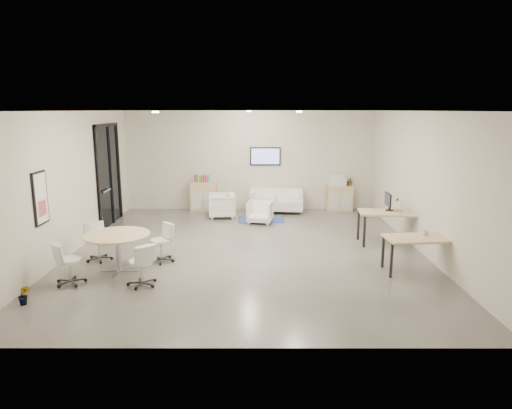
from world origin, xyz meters
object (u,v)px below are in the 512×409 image
at_px(desk_rear, 391,215).
at_px(round_table, 117,238).
at_px(sideboard_right, 340,198).
at_px(armchair_right, 260,211).
at_px(loveseat, 276,201).
at_px(desk_front, 420,241).
at_px(sideboard_left, 204,196).
at_px(armchair_left, 222,204).

distance_m(desk_rear, round_table, 6.39).
xyz_separation_m(sideboard_right, armchair_right, (-2.60, -1.68, -0.06)).
height_order(sideboard_right, round_table, sideboard_right).
bearing_deg(loveseat, round_table, -117.05).
relative_size(sideboard_right, loveseat, 0.47).
distance_m(armchair_right, round_table, 5.00).
distance_m(desk_front, round_table, 6.07).
height_order(armchair_right, desk_rear, desk_rear).
xyz_separation_m(loveseat, desk_front, (2.64, -5.56, 0.32)).
distance_m(loveseat, armchair_right, 1.57).
distance_m(loveseat, desk_rear, 4.41).
relative_size(loveseat, desk_rear, 1.10).
height_order(loveseat, armchair_right, loveseat).
relative_size(sideboard_left, desk_rear, 0.59).
xyz_separation_m(sideboard_left, round_table, (-1.07, -5.72, 0.24)).
xyz_separation_m(sideboard_left, sideboard_right, (4.42, 0.02, -0.06)).
relative_size(sideboard_right, round_table, 0.64).
bearing_deg(armchair_right, round_table, -115.24).
bearing_deg(desk_rear, round_table, -156.03).
relative_size(sideboard_left, round_table, 0.72).
xyz_separation_m(loveseat, round_table, (-3.43, -5.54, 0.37)).
relative_size(desk_rear, desk_front, 1.08).
bearing_deg(desk_front, sideboard_left, 125.42).
height_order(sideboard_right, desk_rear, sideboard_right).
bearing_deg(sideboard_left, desk_rear, -36.58).
bearing_deg(desk_front, armchair_right, 122.33).
height_order(armchair_left, desk_rear, armchair_left).
distance_m(sideboard_left, sideboard_right, 4.42).
bearing_deg(armchair_left, desk_rear, 51.75).
distance_m(sideboard_right, armchair_right, 3.09).
bearing_deg(armchair_left, sideboard_right, 98.51).
bearing_deg(loveseat, desk_rear, -48.49).
bearing_deg(desk_front, sideboard_right, 90.15).
bearing_deg(round_table, desk_front, -0.17).
distance_m(loveseat, round_table, 6.52).
height_order(armchair_left, round_table, armchair_left).
bearing_deg(desk_front, armchair_left, 126.55).
bearing_deg(armchair_left, desk_front, 36.40).
height_order(sideboard_left, sideboard_right, sideboard_left).
distance_m(sideboard_right, armchair_left, 3.88).
relative_size(loveseat, desk_front, 1.19).
relative_size(loveseat, armchair_right, 2.46).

